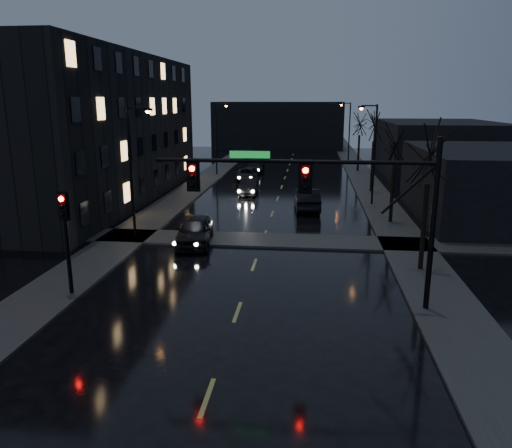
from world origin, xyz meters
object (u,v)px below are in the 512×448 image
(oncoming_car_a, at_px, (194,230))
(oncoming_car_c, at_px, (248,174))
(oncoming_car_b, at_px, (249,186))
(oncoming_car_d, at_px, (255,167))
(lead_car, at_px, (307,199))

(oncoming_car_a, relative_size, oncoming_car_c, 1.03)
(oncoming_car_b, bearing_deg, oncoming_car_c, 97.22)
(oncoming_car_d, bearing_deg, lead_car, -74.18)
(oncoming_car_d, bearing_deg, oncoming_car_b, -87.76)
(oncoming_car_a, bearing_deg, lead_car, 50.60)
(oncoming_car_d, height_order, lead_car, lead_car)
(oncoming_car_b, distance_m, oncoming_car_d, 13.59)
(oncoming_car_b, distance_m, oncoming_car_c, 7.77)
(oncoming_car_d, bearing_deg, oncoming_car_c, -93.29)
(oncoming_car_a, distance_m, oncoming_car_b, 16.47)
(oncoming_car_d, bearing_deg, oncoming_car_a, -92.25)
(oncoming_car_a, height_order, oncoming_car_b, oncoming_car_a)
(lead_car, bearing_deg, oncoming_car_d, -77.17)
(oncoming_car_b, bearing_deg, lead_car, -50.29)
(oncoming_car_c, relative_size, oncoming_car_d, 0.97)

